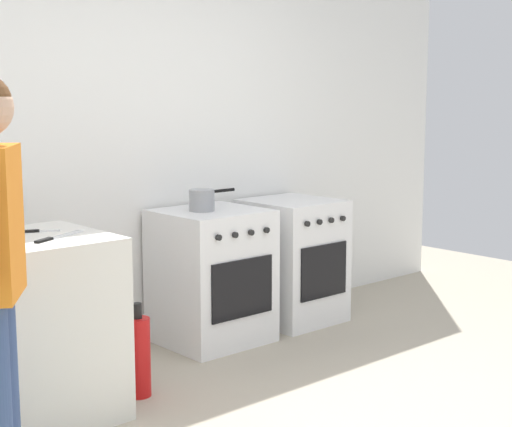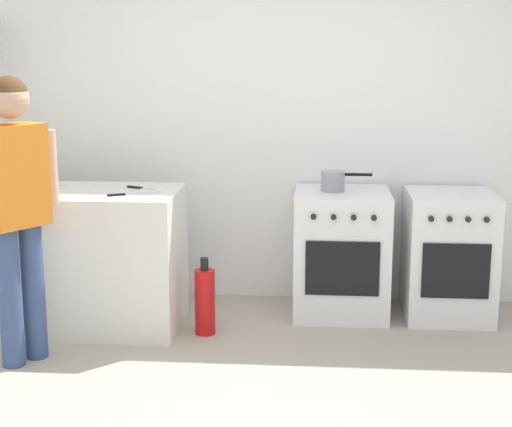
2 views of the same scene
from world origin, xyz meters
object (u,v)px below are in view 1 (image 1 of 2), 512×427
(oven_right, at_px, (292,260))
(fire_extinguisher, at_px, (138,356))
(oven_left, at_px, (211,276))
(pot, at_px, (202,200))
(knife_bread, at_px, (58,237))
(knife_paring, at_px, (34,231))

(oven_right, height_order, fire_extinguisher, oven_right)
(oven_left, height_order, pot, pot)
(knife_bread, bearing_deg, knife_paring, 93.70)
(oven_right, bearing_deg, knife_paring, -172.26)
(knife_bread, bearing_deg, oven_right, 13.59)
(knife_paring, relative_size, fire_extinguisher, 0.40)
(oven_left, xyz_separation_m, knife_paring, (-1.32, -0.28, 0.48))
(pot, height_order, knife_paring, pot)
(fire_extinguisher, bearing_deg, pot, 30.93)
(knife_paring, height_order, fire_extinguisher, knife_paring)
(knife_paring, bearing_deg, oven_left, 11.85)
(oven_left, height_order, oven_right, same)
(pot, bearing_deg, knife_bread, -158.30)
(oven_right, distance_m, knife_bread, 2.14)
(knife_paring, bearing_deg, oven_right, 7.74)
(knife_bread, xyz_separation_m, fire_extinguisher, (0.44, 0.01, -0.69))
(oven_left, distance_m, knife_paring, 1.43)
(oven_left, relative_size, pot, 2.50)
(knife_paring, distance_m, fire_extinguisher, 0.85)
(oven_right, bearing_deg, pot, 179.59)
(pot, xyz_separation_m, knife_paring, (-1.26, -0.28, -0.01))
(knife_paring, bearing_deg, fire_extinguisher, -23.92)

